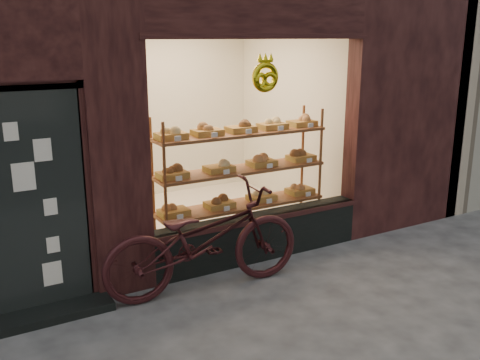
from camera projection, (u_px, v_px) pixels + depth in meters
ground at (347, 357)px, 4.44m from camera, size 90.00×90.00×0.00m
display_shelf at (241, 179)px, 6.56m from camera, size 2.20×0.45×1.70m
bicycle at (204, 240)px, 5.49m from camera, size 2.18×0.90×1.12m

